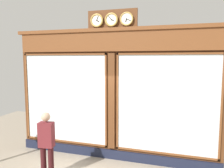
% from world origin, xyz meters
% --- Properties ---
extents(shop_facade, '(6.19, 0.42, 4.36)m').
position_xyz_m(shop_facade, '(0.00, -0.13, 1.95)').
color(shop_facade, '#5B3319').
rests_on(shop_facade, ground_plane).
extents(pedestrian, '(0.39, 0.27, 1.69)m').
position_xyz_m(pedestrian, '(1.23, 1.52, 0.93)').
color(pedestrian, '#3A1316').
rests_on(pedestrian, ground_plane).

